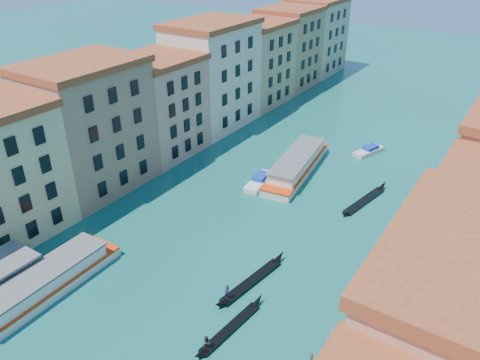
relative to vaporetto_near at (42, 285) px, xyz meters
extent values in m
cube|color=#9E7356|center=(-14.48, 21.13, 8.18)|extent=(12.00, 17.00, 19.00)
cube|color=maroon|center=(-14.48, 21.13, 18.18)|extent=(12.80, 17.40, 1.00)
cube|color=tan|center=(-14.48, 36.63, 6.93)|extent=(12.00, 14.00, 16.50)
cube|color=maroon|center=(-14.48, 36.63, 15.68)|extent=(12.80, 14.40, 1.00)
cube|color=beige|center=(-14.48, 52.63, 8.68)|extent=(12.00, 18.00, 20.00)
cube|color=maroon|center=(-14.48, 52.63, 19.18)|extent=(12.80, 18.40, 1.00)
cube|color=tan|center=(-14.48, 69.63, 7.43)|extent=(12.00, 16.00, 17.50)
cube|color=maroon|center=(-14.48, 69.63, 16.68)|extent=(12.80, 16.40, 1.00)
cube|color=#A07A59|center=(-14.48, 85.13, 7.93)|extent=(12.00, 15.00, 18.50)
cube|color=maroon|center=(-14.48, 85.13, 17.68)|extent=(12.80, 15.40, 1.00)
cube|color=tan|center=(-14.48, 101.13, 8.18)|extent=(12.00, 17.00, 19.00)
cube|color=maroon|center=(-14.48, 101.13, 18.18)|extent=(12.80, 17.40, 1.00)
cube|color=gray|center=(33.52, 46.63, -0.82)|extent=(4.00, 140.00, 1.00)
cylinder|color=#5F5F61|center=(32.32, 10.23, 0.18)|extent=(0.12, 0.12, 3.00)
cube|color=maroon|center=(33.72, 20.63, 1.68)|extent=(3.20, 12.60, 0.25)
cylinder|color=#5F5F61|center=(32.32, 16.43, 0.18)|extent=(0.12, 0.12, 3.00)
cylinder|color=#5F5F61|center=(32.32, 24.83, 0.18)|extent=(0.12, 0.12, 3.00)
cylinder|color=#57311E|center=(31.22, 8.63, -0.02)|extent=(0.24, 0.24, 3.20)
cylinder|color=#57311E|center=(30.02, 20.63, -0.02)|extent=(0.24, 0.24, 3.20)
cylinder|color=#57311E|center=(30.62, 21.63, -0.02)|extent=(0.24, 0.24, 3.20)
cylinder|color=#57311E|center=(31.22, 22.63, -0.02)|extent=(0.24, 0.24, 3.20)
cylinder|color=#57311E|center=(30.02, 38.63, -0.02)|extent=(0.24, 0.24, 3.20)
cylinder|color=#57311E|center=(30.62, 39.63, -0.02)|extent=(0.24, 0.24, 3.20)
cylinder|color=#57311E|center=(31.22, 40.63, -0.02)|extent=(0.24, 0.24, 3.20)
cube|color=white|center=(0.00, 0.00, -0.73)|extent=(4.80, 19.81, 1.18)
cube|color=white|center=(0.00, 0.00, 0.55)|extent=(4.23, 15.85, 1.58)
cube|color=#5F5F61|center=(0.00, 0.00, 1.49)|extent=(4.54, 16.35, 0.25)
cube|color=red|center=(0.00, 0.00, -0.19)|extent=(4.85, 19.81, 0.25)
cube|color=silver|center=(10.13, 42.67, -0.69)|extent=(7.65, 21.53, 1.26)
cube|color=white|center=(10.13, 42.67, 0.68)|extent=(6.54, 17.28, 1.69)
cube|color=#5F5F61|center=(10.13, 42.67, 1.68)|extent=(6.93, 17.85, 0.26)
cube|color=red|center=(10.13, 42.67, -0.11)|extent=(7.71, 21.54, 0.26)
cube|color=black|center=(18.73, 14.44, -1.08)|extent=(2.53, 9.81, 0.49)
cone|color=black|center=(19.48, 19.80, -0.67)|extent=(1.27, 2.29, 1.82)
cone|color=black|center=(17.98, 9.08, -0.78)|extent=(1.22, 1.92, 1.60)
imported|color=#201F30|center=(18.16, 10.37, 0.05)|extent=(0.74, 0.54, 1.87)
cube|color=black|center=(20.74, 7.15, -1.11)|extent=(1.88, 8.59, 0.43)
cone|color=black|center=(21.21, 11.87, -0.75)|extent=(1.04, 1.98, 1.59)
cone|color=black|center=(20.28, 2.43, -0.85)|extent=(1.00, 1.65, 1.40)
imported|color=#313126|center=(20.39, 3.56, -0.12)|extent=(0.85, 0.69, 1.64)
cube|color=black|center=(23.31, 39.22, -1.08)|extent=(3.03, 9.99, 0.50)
cone|color=black|center=(24.33, 44.64, -0.66)|extent=(1.39, 2.36, 1.85)
cone|color=black|center=(22.29, 33.79, -0.77)|extent=(1.32, 1.99, 1.63)
cube|color=silver|center=(7.09, 35.44, -0.91)|extent=(3.15, 7.47, 0.83)
cube|color=#1534AC|center=(7.02, 35.95, -0.18)|extent=(2.23, 3.31, 0.72)
cube|color=silver|center=(17.84, 56.44, -0.94)|extent=(4.11, 6.94, 0.76)
cube|color=#1534AC|center=(17.99, 56.88, -0.28)|extent=(2.53, 3.24, 0.66)
camera|label=1|loc=(40.78, -21.60, 35.29)|focal=35.00mm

